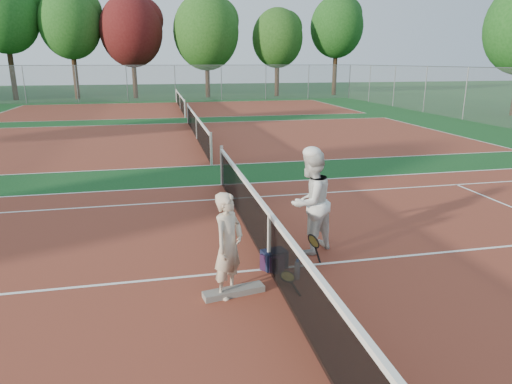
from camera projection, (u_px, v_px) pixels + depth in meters
ground at (269, 269)px, 7.56m from camera, size 130.00×130.00×0.00m
court_main at (269, 269)px, 7.56m from camera, size 23.77×10.97×0.01m
court_far_a at (197, 139)px, 20.24m from camera, size 23.77×10.97×0.01m
court_far_b at (180, 109)px, 32.93m from camera, size 23.77×10.97×0.01m
net_main at (269, 241)px, 7.42m from camera, size 0.10×10.98×1.02m
net_far_a at (197, 127)px, 20.10m from camera, size 0.10×10.98×1.02m
net_far_b at (180, 102)px, 32.79m from camera, size 0.10×10.98×1.02m
fence_back at (175, 83)px, 39.09m from camera, size 32.00×0.06×3.00m
player_a at (228, 245)px, 6.52m from camera, size 0.66×0.68×1.57m
player_b at (310, 202)px, 8.04m from camera, size 1.14×1.08×1.86m
racket_red at (227, 270)px, 6.85m from camera, size 0.27×0.31×0.59m
racket_black_held at (313, 250)px, 7.62m from camera, size 0.35×0.36×0.57m
racket_spare at (287, 279)px, 7.07m from camera, size 0.35×0.63×0.15m
sports_bag_navy at (274, 259)px, 7.57m from camera, size 0.45×0.36×0.31m
sports_bag_purple at (272, 262)px, 7.50m from camera, size 0.41×0.40×0.28m
net_cover_canvas at (234, 292)px, 6.73m from camera, size 0.94×0.38×0.10m
water_bottle at (297, 270)px, 7.18m from camera, size 0.09×0.09×0.30m
tree_back_0 at (4, 15)px, 38.43m from camera, size 5.61×5.61×10.34m
tree_back_1 at (70, 24)px, 39.79m from camera, size 5.25×5.25×9.48m
tree_back_maroon at (131, 31)px, 40.89m from camera, size 5.54×5.54×9.12m
tree_back_3 at (206, 32)px, 41.95m from camera, size 6.02×6.02×9.38m
tree_back_4 at (277, 38)px, 43.69m from camera, size 4.85×4.85×8.23m
tree_back_5 at (337, 27)px, 44.88m from camera, size 5.18×5.18×9.54m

